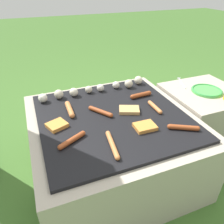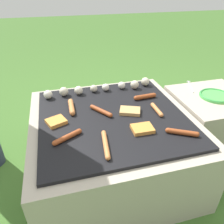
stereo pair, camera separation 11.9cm
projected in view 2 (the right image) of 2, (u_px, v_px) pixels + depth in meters
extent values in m
plane|color=#3D6628|center=(112.00, 168.00, 1.46)|extent=(14.00, 14.00, 0.00)
cube|color=#A89E8C|center=(112.00, 145.00, 1.35)|extent=(0.91, 0.91, 0.41)
cube|color=black|center=(112.00, 116.00, 1.24)|extent=(0.80, 0.80, 0.02)
cube|color=#A89E8C|center=(207.00, 123.00, 1.54)|extent=(0.49, 0.48, 0.42)
cylinder|color=#93421E|center=(67.00, 137.00, 1.04)|extent=(0.13, 0.09, 0.03)
sphere|color=#93421E|center=(79.00, 131.00, 1.08)|extent=(0.03, 0.03, 0.03)
sphere|color=#93421E|center=(55.00, 143.00, 1.00)|extent=(0.03, 0.03, 0.03)
cylinder|color=#C6753D|center=(106.00, 144.00, 1.00)|extent=(0.05, 0.18, 0.02)
sphere|color=#C6753D|center=(108.00, 158.00, 0.92)|extent=(0.02, 0.02, 0.02)
sphere|color=#C6753D|center=(104.00, 133.00, 1.07)|extent=(0.02, 0.02, 0.02)
cylinder|color=#93421E|center=(101.00, 111.00, 1.25)|extent=(0.10, 0.13, 0.03)
sphere|color=#93421E|center=(110.00, 115.00, 1.21)|extent=(0.03, 0.03, 0.03)
sphere|color=#93421E|center=(92.00, 107.00, 1.29)|extent=(0.03, 0.03, 0.03)
cylinder|color=#93421E|center=(145.00, 96.00, 1.40)|extent=(0.13, 0.04, 0.03)
sphere|color=#93421E|center=(136.00, 98.00, 1.38)|extent=(0.03, 0.03, 0.03)
sphere|color=#93421E|center=(154.00, 95.00, 1.41)|extent=(0.03, 0.03, 0.03)
cylinder|color=#C6753D|center=(71.00, 107.00, 1.28)|extent=(0.03, 0.14, 0.03)
sphere|color=#C6753D|center=(70.00, 101.00, 1.34)|extent=(0.03, 0.03, 0.03)
sphere|color=#C6753D|center=(72.00, 113.00, 1.22)|extent=(0.03, 0.03, 0.03)
cylinder|color=#C6753D|center=(157.00, 110.00, 1.26)|extent=(0.02, 0.12, 0.02)
sphere|color=#C6753D|center=(161.00, 115.00, 1.21)|extent=(0.02, 0.02, 0.02)
sphere|color=#C6753D|center=(152.00, 105.00, 1.31)|extent=(0.02, 0.02, 0.02)
cylinder|color=#93421E|center=(182.00, 132.00, 1.08)|extent=(0.13, 0.09, 0.03)
sphere|color=#93421E|center=(197.00, 134.00, 1.06)|extent=(0.03, 0.03, 0.03)
sphere|color=#93421E|center=(168.00, 130.00, 1.09)|extent=(0.03, 0.03, 0.03)
cube|color=tan|center=(130.00, 111.00, 1.25)|extent=(0.14, 0.12, 0.02)
cube|color=#D18438|center=(142.00, 129.00, 1.11)|extent=(0.11, 0.09, 0.02)
cube|color=#D18438|center=(56.00, 122.00, 1.16)|extent=(0.12, 0.11, 0.02)
sphere|color=silver|center=(48.00, 94.00, 1.39)|extent=(0.06, 0.06, 0.06)
sphere|color=beige|center=(64.00, 92.00, 1.42)|extent=(0.06, 0.06, 0.06)
sphere|color=beige|center=(79.00, 90.00, 1.44)|extent=(0.06, 0.06, 0.06)
sphere|color=beige|center=(94.00, 88.00, 1.47)|extent=(0.05, 0.05, 0.05)
sphere|color=silver|center=(106.00, 87.00, 1.49)|extent=(0.05, 0.05, 0.05)
sphere|color=silver|center=(122.00, 85.00, 1.52)|extent=(0.05, 0.05, 0.05)
sphere|color=beige|center=(135.00, 85.00, 1.52)|extent=(0.06, 0.06, 0.06)
sphere|color=beige|center=(145.00, 82.00, 1.56)|extent=(0.06, 0.06, 0.06)
cylinder|color=#4CB24C|center=(215.00, 96.00, 1.42)|extent=(0.20, 0.20, 0.01)
torus|color=#338C3F|center=(216.00, 95.00, 1.42)|extent=(0.20, 0.20, 0.01)
cylinder|color=silver|center=(191.00, 87.00, 1.55)|extent=(0.07, 0.17, 0.01)
cube|color=silver|center=(189.00, 82.00, 1.62)|extent=(0.03, 0.02, 0.01)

